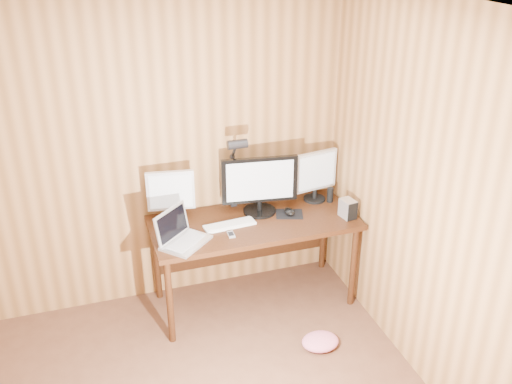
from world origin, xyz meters
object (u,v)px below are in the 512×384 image
desk (251,230)px  mouse (289,212)px  desk_lamp (235,163)px  monitor_right (316,175)px  laptop (180,235)px  phone (231,234)px  keyboard (230,225)px  monitor_left (171,195)px  speaker (330,195)px  monitor_center (260,184)px  hard_drive (348,209)px

desk → mouse: 0.34m
desk → desk_lamp: bearing=117.5°
monitor_right → laptop: (-1.20, -0.33, -0.17)m
mouse → phone: bearing=-145.6°
desk → keyboard: 0.26m
monitor_left → desk: bearing=-3.7°
laptop → speaker: bearing=-31.2°
phone → speaker: bearing=19.4°
desk → speaker: speaker is taller
keyboard → mouse: (0.50, 0.03, 0.01)m
keyboard → desk_lamp: desk_lamp is taller
monitor_right → monitor_center: bearing=176.8°
laptop → monitor_center: bearing=-21.3°
monitor_center → phone: size_ratio=6.26×
monitor_center → monitor_left: monitor_center is taller
hard_drive → speaker: bearing=83.9°
monitor_center → phone: 0.49m
monitor_center → monitor_right: bearing=14.7°
laptop → speaker: size_ratio=3.48×
mouse → desk_lamp: size_ratio=0.18×
phone → speaker: speaker is taller
mouse → speaker: size_ratio=0.95×
desk_lamp → monitor_left: bearing=178.8°
laptop → mouse: (0.91, 0.16, -0.04)m
desk → desk_lamp: 0.56m
desk → monitor_left: monitor_left is taller
speaker → desk_lamp: (-0.78, 0.11, 0.35)m
speaker → desk_lamp: 0.86m
monitor_right → speaker: bearing=-43.5°
monitor_center → keyboard: bearing=-145.6°
phone → monitor_left: bearing=137.6°
keyboard → mouse: bearing=-1.2°
monitor_right → mouse: size_ratio=3.62×
hard_drive → monitor_right: bearing=99.7°
mouse → phone: size_ratio=1.23×
monitor_center → monitor_left: bearing=-179.4°
monitor_right → mouse: 0.40m
hard_drive → mouse: bearing=146.7°
desk → phone: 0.35m
desk → phone: size_ratio=16.70×
monitor_center → hard_drive: monitor_center is taller
monitor_center → desk_lamp: 0.26m
phone → speaker: (0.93, 0.28, 0.06)m
hard_drive → keyboard: bearing=161.3°
laptop → hard_drive: 1.32m
monitor_left → laptop: size_ratio=0.95×
monitor_right → phone: monitor_right is taller
monitor_left → desk_lamp: desk_lamp is taller
keyboard → laptop: bearing=-168.3°
hard_drive → desk: bearing=151.7°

